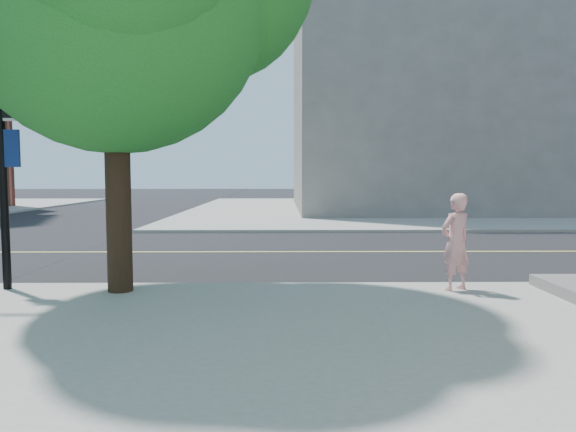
{
  "coord_description": "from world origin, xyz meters",
  "views": [
    {
      "loc": [
        4.15,
        -9.17,
        1.99
      ],
      "look_at": [
        4.25,
        -0.14,
        1.3
      ],
      "focal_mm": 33.1,
      "sensor_mm": 36.0,
      "label": 1
    }
  ],
  "objects": [
    {
      "name": "filler_ne",
      "position": [
        14.0,
        22.0,
        7.12
      ],
      "size": [
        18.0,
        16.0,
        14.0
      ],
      "primitive_type": "cube",
      "color": "slate",
      "rests_on": "sidewalk_ne"
    },
    {
      "name": "ground",
      "position": [
        0.0,
        0.0,
        0.0
      ],
      "size": [
        140.0,
        140.0,
        0.0
      ],
      "primitive_type": "plane",
      "color": "black",
      "rests_on": "ground"
    },
    {
      "name": "road_ew",
      "position": [
        0.0,
        4.5,
        0.01
      ],
      "size": [
        140.0,
        9.0,
        0.01
      ],
      "primitive_type": "cube",
      "color": "black",
      "rests_on": "ground"
    },
    {
      "name": "man_on_phone",
      "position": [
        6.98,
        -0.62,
        0.91
      ],
      "size": [
        0.69,
        0.61,
        1.59
      ],
      "primitive_type": "imported",
      "rotation": [
        0.0,
        0.0,
        3.63
      ],
      "color": "pink",
      "rests_on": "sidewalk_se"
    },
    {
      "name": "sidewalk_ne",
      "position": [
        13.5,
        21.5,
        0.06
      ],
      "size": [
        29.0,
        25.0,
        0.12
      ],
      "primitive_type": "cube",
      "color": "gray",
      "rests_on": "ground"
    }
  ]
}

